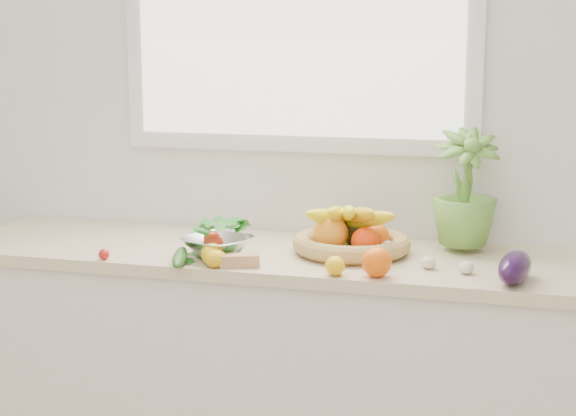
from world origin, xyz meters
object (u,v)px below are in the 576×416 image
(apple, at_px, (212,241))
(potted_herb, at_px, (465,187))
(fruit_basket, at_px, (351,237))
(eggplant, at_px, (515,267))
(colander_with_spinach, at_px, (218,240))
(cucumber, at_px, (180,257))

(apple, xyz_separation_m, potted_herb, (0.81, 0.23, 0.18))
(potted_herb, height_order, fruit_basket, potted_herb)
(eggplant, distance_m, colander_with_spinach, 0.94)
(colander_with_spinach, bearing_deg, eggplant, -3.41)
(apple, xyz_separation_m, cucumber, (-0.04, -0.19, -0.01))
(eggplant, bearing_deg, apple, 172.44)
(eggplant, bearing_deg, fruit_basket, 156.91)
(eggplant, bearing_deg, colander_with_spinach, 176.59)
(eggplant, height_order, fruit_basket, fruit_basket)
(potted_herb, distance_m, fruit_basket, 0.41)
(cucumber, bearing_deg, eggplant, 3.12)
(cucumber, height_order, fruit_basket, fruit_basket)
(apple, relative_size, colander_with_spinach, 0.25)
(cucumber, relative_size, colander_with_spinach, 0.83)
(cucumber, relative_size, potted_herb, 0.60)
(eggplant, bearing_deg, cucumber, -176.88)
(cucumber, bearing_deg, apple, 77.73)
(colander_with_spinach, bearing_deg, fruit_basket, 22.95)
(cucumber, height_order, potted_herb, potted_herb)
(apple, relative_size, potted_herb, 0.18)
(apple, relative_size, fruit_basket, 0.15)
(apple, bearing_deg, cucumber, -102.27)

